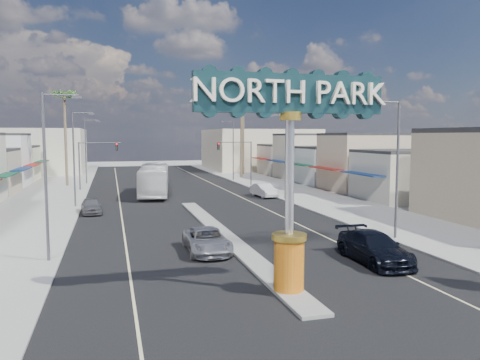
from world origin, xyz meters
TOP-DOWN VIEW (x-y plane):
  - ground at (0.00, 30.00)m, footprint 160.00×160.00m
  - road at (0.00, 30.00)m, footprint 20.00×120.00m
  - median_island at (0.00, 14.00)m, footprint 1.30×30.00m
  - sidewalk_left at (-14.00, 30.00)m, footprint 8.00×120.00m
  - sidewalk_right at (14.00, 30.00)m, footprint 8.00×120.00m
  - storefront_row_right at (24.00, 43.00)m, footprint 12.00×42.00m
  - backdrop_far_left at (-22.00, 75.00)m, footprint 20.00×20.00m
  - backdrop_far_right at (22.00, 75.00)m, footprint 20.00×20.00m
  - gateway_sign at (0.00, 1.98)m, footprint 8.20×1.50m
  - traffic_signal_left at (-9.18, 43.99)m, footprint 5.09×0.45m
  - traffic_signal_right at (9.18, 43.99)m, footprint 5.09×0.45m
  - streetlight_l_near at (-10.43, 10.00)m, footprint 2.03×0.22m
  - streetlight_l_mid at (-10.43, 30.00)m, footprint 2.03×0.22m
  - streetlight_l_far at (-10.43, 52.00)m, footprint 2.03×0.22m
  - streetlight_r_near at (10.43, 10.00)m, footprint 2.03×0.22m
  - streetlight_r_mid at (10.43, 30.00)m, footprint 2.03×0.22m
  - streetlight_r_far at (10.43, 52.00)m, footprint 2.03×0.22m
  - palm_left_far at (-13.00, 50.00)m, footprint 2.60×2.60m
  - palm_right_mid at (13.00, 56.00)m, footprint 2.60×2.60m
  - palm_right_far at (15.00, 62.00)m, footprint 2.60×2.60m
  - suv_left at (-2.00, 9.90)m, footprint 2.43×5.12m
  - suv_right at (6.22, 5.40)m, footprint 2.33×5.58m
  - car_parked_left at (-9.00, 25.91)m, footprint 2.02×4.23m
  - car_parked_right at (9.00, 32.47)m, footprint 2.02×4.61m
  - city_bus at (-2.55, 37.31)m, footprint 4.58×13.03m

SIDE VIEW (x-z plane):
  - ground at x=0.00m, z-range 0.00..0.00m
  - road at x=0.00m, z-range 0.00..0.01m
  - sidewalk_left at x=-14.00m, z-range 0.00..0.12m
  - sidewalk_right at x=14.00m, z-range 0.00..0.12m
  - median_island at x=0.00m, z-range 0.00..0.16m
  - car_parked_left at x=-9.00m, z-range 0.00..1.39m
  - suv_left at x=-2.00m, z-range 0.00..1.41m
  - car_parked_right at x=9.00m, z-range 0.00..1.47m
  - suv_right at x=6.22m, z-range 0.00..1.61m
  - city_bus at x=-2.55m, z-range 0.00..3.55m
  - storefront_row_right at x=24.00m, z-range 0.00..6.00m
  - backdrop_far_left at x=-22.00m, z-range 0.00..8.00m
  - backdrop_far_right at x=22.00m, z-range 0.00..8.00m
  - traffic_signal_left at x=-9.18m, z-range 1.27..7.27m
  - traffic_signal_right at x=9.18m, z-range 1.27..7.27m
  - streetlight_l_near at x=-10.43m, z-range 0.57..9.57m
  - streetlight_l_mid at x=-10.43m, z-range 0.57..9.57m
  - streetlight_l_far at x=-10.43m, z-range 0.57..9.57m
  - streetlight_r_near at x=10.43m, z-range 0.57..9.57m
  - streetlight_r_mid at x=10.43m, z-range 0.57..9.57m
  - streetlight_r_far at x=10.43m, z-range 0.57..9.57m
  - gateway_sign at x=0.00m, z-range 1.35..10.50m
  - palm_right_mid at x=13.00m, z-range 4.55..16.65m
  - palm_left_far at x=-13.00m, z-range 4.95..18.05m
  - palm_right_far at x=15.00m, z-range 5.34..19.44m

